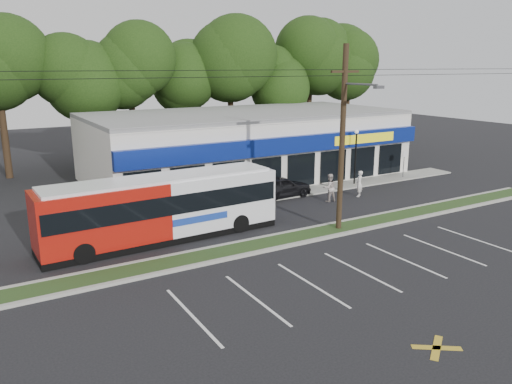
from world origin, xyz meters
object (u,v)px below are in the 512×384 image
object	(u,v)px
pedestrian_a	(359,184)
pedestrian_b	(329,188)
car_dark	(280,187)
metrobus	(162,206)
sign_post	(404,159)
utility_pole	(341,134)
lamp_post	(356,151)

from	to	relation	value
pedestrian_a	pedestrian_b	bearing A→B (deg)	-40.75
car_dark	pedestrian_a	size ratio (longest dim) A/B	2.49
metrobus	pedestrian_b	distance (m)	12.38
sign_post	utility_pole	bearing A→B (deg)	-149.85
utility_pole	lamp_post	size ratio (longest dim) A/B	11.76
pedestrian_a	pedestrian_b	xyz separation A→B (m)	(-2.64, 0.00, 0.04)
lamp_post	sign_post	xyz separation A→B (m)	(5.00, -0.23, -1.12)
utility_pole	pedestrian_b	distance (m)	7.60
lamp_post	metrobus	xyz separation A→B (m)	(-16.95, -4.30, -0.88)
utility_pole	pedestrian_b	size ratio (longest dim) A/B	26.15
metrobus	sign_post	bearing A→B (deg)	8.43
pedestrian_a	pedestrian_b	size ratio (longest dim) A/B	0.96
sign_post	car_dark	bearing A→B (deg)	-179.64
pedestrian_a	metrobus	bearing A→B (deg)	-35.00
lamp_post	metrobus	size ratio (longest dim) A/B	0.34
lamp_post	pedestrian_b	bearing A→B (deg)	-149.14
metrobus	pedestrian_a	bearing A→B (deg)	3.66
metrobus	pedestrian_a	distance (m)	15.00
sign_post	pedestrian_a	bearing A→B (deg)	-159.93
utility_pole	sign_post	distance (m)	15.71
metrobus	pedestrian_a	size ratio (longest dim) A/B	6.93
lamp_post	car_dark	distance (m)	7.26
lamp_post	utility_pole	bearing A→B (deg)	-136.05
utility_pole	metrobus	bearing A→B (deg)	157.85
sign_post	metrobus	bearing A→B (deg)	-169.48
pedestrian_b	car_dark	bearing A→B (deg)	-40.94
sign_post	pedestrian_a	xyz separation A→B (m)	(-7.05, -2.57, -0.64)
sign_post	pedestrian_b	world-z (taller)	sign_post
sign_post	pedestrian_b	distance (m)	10.04
lamp_post	car_dark	world-z (taller)	lamp_post
utility_pole	lamp_post	bearing A→B (deg)	43.95
pedestrian_b	sign_post	bearing A→B (deg)	-158.84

